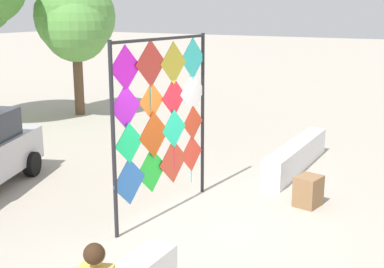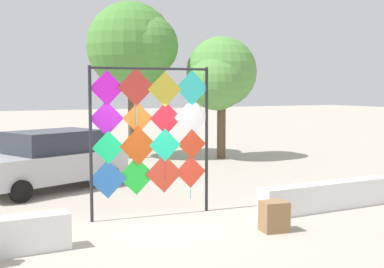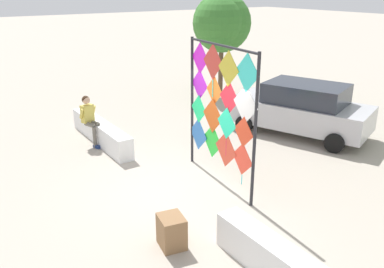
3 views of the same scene
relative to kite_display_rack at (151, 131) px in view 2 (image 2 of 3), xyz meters
name	(u,v)px [view 2 (image 2 of 3)]	position (x,y,z in m)	size (l,w,h in m)	color
ground	(168,227)	(-0.10, -1.04, -1.92)	(120.00, 120.00, 0.00)	#ADA393
plaza_ledge_right	(326,196)	(3.86, -1.38, -1.59)	(3.62, 0.45, 0.65)	white
kite_display_rack	(151,131)	(0.00, 0.00, 0.00)	(2.80, 0.32, 3.32)	#232328
parked_car	(51,160)	(-1.24, 4.21, -1.08)	(4.64, 3.22, 1.66)	#B7B7BC
cardboard_box_large	(274,216)	(1.64, -2.32, -1.61)	(0.51, 0.44, 0.61)	olive
tree_palm_like	(221,75)	(6.36, 7.54, 1.48)	(3.01, 2.95, 4.93)	brown
tree_broadleaf	(137,46)	(3.52, 9.37, 2.62)	(3.96, 4.00, 6.31)	brown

